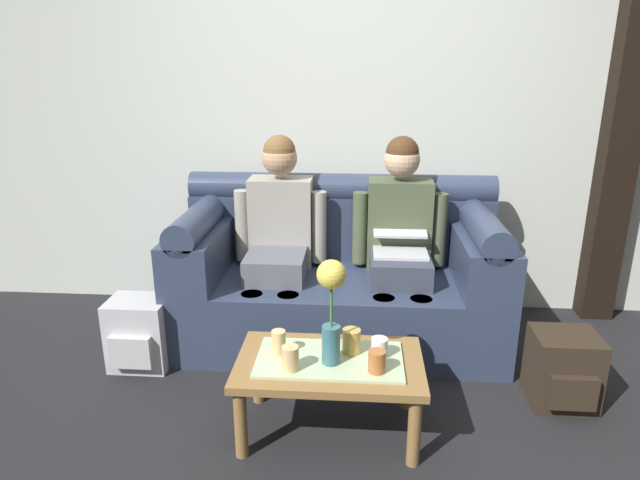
{
  "coord_description": "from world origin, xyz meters",
  "views": [
    {
      "loc": [
        0.12,
        -1.96,
        1.63
      ],
      "look_at": [
        -0.09,
        0.89,
        0.7
      ],
      "focal_mm": 30.97,
      "sensor_mm": 36.0,
      "label": 1
    }
  ],
  "objects_px": {
    "person_left": "(279,232)",
    "flower_vase": "(331,301)",
    "coffee_table": "(329,370)",
    "cup_near_right": "(279,342)",
    "couch": "(338,277)",
    "person_right": "(400,234)",
    "cup_far_center": "(290,358)",
    "cup_near_left": "(351,341)",
    "cup_far_left": "(377,361)",
    "cup_far_right": "(379,347)",
    "backpack_right": "(563,370)",
    "backpack_left": "(140,334)"
  },
  "relations": [
    {
      "from": "flower_vase",
      "to": "backpack_left",
      "type": "bearing_deg",
      "value": 153.94
    },
    {
      "from": "person_right",
      "to": "flower_vase",
      "type": "relative_size",
      "value": 2.56
    },
    {
      "from": "cup_near_left",
      "to": "cup_near_right",
      "type": "distance_m",
      "value": 0.33
    },
    {
      "from": "cup_near_left",
      "to": "flower_vase",
      "type": "bearing_deg",
      "value": -132.68
    },
    {
      "from": "backpack_right",
      "to": "person_left",
      "type": "bearing_deg",
      "value": 156.19
    },
    {
      "from": "couch",
      "to": "cup_far_left",
      "type": "relative_size",
      "value": 19.79
    },
    {
      "from": "coffee_table",
      "to": "backpack_left",
      "type": "height_order",
      "value": "backpack_left"
    },
    {
      "from": "cup_near_right",
      "to": "person_left",
      "type": "bearing_deg",
      "value": 97.83
    },
    {
      "from": "person_left",
      "to": "cup_far_center",
      "type": "relative_size",
      "value": 11.23
    },
    {
      "from": "person_left",
      "to": "cup_near_left",
      "type": "bearing_deg",
      "value": -63.29
    },
    {
      "from": "flower_vase",
      "to": "backpack_right",
      "type": "distance_m",
      "value": 1.27
    },
    {
      "from": "coffee_table",
      "to": "cup_far_left",
      "type": "distance_m",
      "value": 0.25
    },
    {
      "from": "cup_near_left",
      "to": "backpack_right",
      "type": "distance_m",
      "value": 1.1
    },
    {
      "from": "cup_far_center",
      "to": "cup_far_left",
      "type": "height_order",
      "value": "cup_far_center"
    },
    {
      "from": "cup_near_left",
      "to": "cup_far_right",
      "type": "distance_m",
      "value": 0.13
    },
    {
      "from": "flower_vase",
      "to": "backpack_right",
      "type": "height_order",
      "value": "flower_vase"
    },
    {
      "from": "cup_near_left",
      "to": "cup_far_center",
      "type": "bearing_deg",
      "value": -147.12
    },
    {
      "from": "flower_vase",
      "to": "cup_near_left",
      "type": "height_order",
      "value": "flower_vase"
    },
    {
      "from": "cup_near_left",
      "to": "cup_near_right",
      "type": "xyz_separation_m",
      "value": [
        -0.33,
        -0.03,
        -0.0
      ]
    },
    {
      "from": "person_right",
      "to": "cup_far_center",
      "type": "distance_m",
      "value": 1.21
    },
    {
      "from": "person_right",
      "to": "flower_vase",
      "type": "xyz_separation_m",
      "value": [
        -0.35,
        -1.0,
        0.01
      ]
    },
    {
      "from": "person_right",
      "to": "cup_far_right",
      "type": "height_order",
      "value": "person_right"
    },
    {
      "from": "backpack_left",
      "to": "person_right",
      "type": "bearing_deg",
      "value": 17.93
    },
    {
      "from": "cup_near_right",
      "to": "cup_far_left",
      "type": "xyz_separation_m",
      "value": [
        0.44,
        -0.12,
        -0.01
      ]
    },
    {
      "from": "coffee_table",
      "to": "flower_vase",
      "type": "relative_size",
      "value": 1.75
    },
    {
      "from": "person_left",
      "to": "cup_far_left",
      "type": "height_order",
      "value": "person_left"
    },
    {
      "from": "couch",
      "to": "flower_vase",
      "type": "height_order",
      "value": "couch"
    },
    {
      "from": "backpack_right",
      "to": "couch",
      "type": "bearing_deg",
      "value": 149.81
    },
    {
      "from": "person_right",
      "to": "cup_far_left",
      "type": "distance_m",
      "value": 1.09
    },
    {
      "from": "coffee_table",
      "to": "cup_far_center",
      "type": "distance_m",
      "value": 0.23
    },
    {
      "from": "person_left",
      "to": "flower_vase",
      "type": "height_order",
      "value": "person_left"
    },
    {
      "from": "cup_far_center",
      "to": "coffee_table",
      "type": "bearing_deg",
      "value": 33.67
    },
    {
      "from": "coffee_table",
      "to": "cup_near_right",
      "type": "bearing_deg",
      "value": 173.79
    },
    {
      "from": "cup_near_right",
      "to": "cup_near_left",
      "type": "bearing_deg",
      "value": 5.81
    },
    {
      "from": "person_right",
      "to": "cup_far_center",
      "type": "bearing_deg",
      "value": -115.98
    },
    {
      "from": "cup_far_right",
      "to": "backpack_right",
      "type": "distance_m",
      "value": 0.98
    },
    {
      "from": "cup_far_left",
      "to": "person_right",
      "type": "bearing_deg",
      "value": 81.72
    },
    {
      "from": "person_left",
      "to": "backpack_right",
      "type": "distance_m",
      "value": 1.7
    },
    {
      "from": "backpack_right",
      "to": "cup_far_center",
      "type": "bearing_deg",
      "value": -162.55
    },
    {
      "from": "cup_near_right",
      "to": "couch",
      "type": "bearing_deg",
      "value": 76.17
    },
    {
      "from": "couch",
      "to": "backpack_right",
      "type": "height_order",
      "value": "couch"
    },
    {
      "from": "flower_vase",
      "to": "cup_near_right",
      "type": "bearing_deg",
      "value": 165.56
    },
    {
      "from": "person_left",
      "to": "backpack_left",
      "type": "xyz_separation_m",
      "value": [
        -0.72,
        -0.47,
        -0.46
      ]
    },
    {
      "from": "person_left",
      "to": "person_right",
      "type": "height_order",
      "value": "same"
    },
    {
      "from": "coffee_table",
      "to": "cup_far_left",
      "type": "xyz_separation_m",
      "value": [
        0.21,
        -0.1,
        0.11
      ]
    },
    {
      "from": "cup_near_right",
      "to": "backpack_right",
      "type": "relative_size",
      "value": 0.3
    },
    {
      "from": "person_left",
      "to": "coffee_table",
      "type": "height_order",
      "value": "person_left"
    },
    {
      "from": "person_left",
      "to": "flower_vase",
      "type": "bearing_deg",
      "value": -69.79
    },
    {
      "from": "cup_far_center",
      "to": "cup_far_right",
      "type": "distance_m",
      "value": 0.41
    },
    {
      "from": "cup_near_left",
      "to": "cup_far_left",
      "type": "distance_m",
      "value": 0.19
    }
  ]
}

